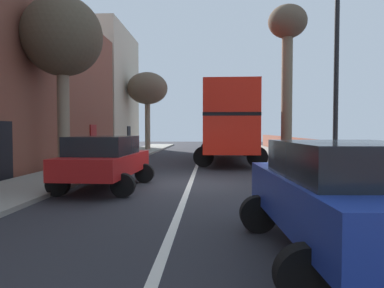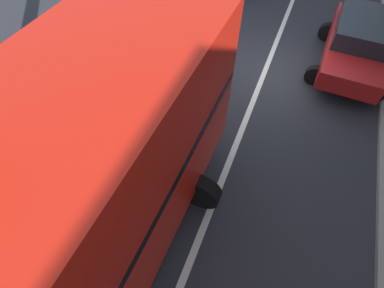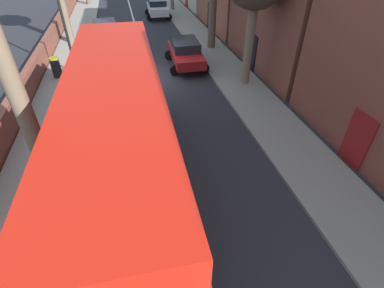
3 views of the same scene
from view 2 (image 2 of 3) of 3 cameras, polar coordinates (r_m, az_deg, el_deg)
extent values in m
plane|color=#28282D|center=(10.13, 14.72, 14.29)|extent=(84.00, 84.00, 0.00)
cube|color=silver|center=(10.13, 14.73, 14.31)|extent=(0.16, 54.00, 0.01)
cube|color=gray|center=(11.48, -10.93, 20.62)|extent=(2.60, 60.00, 0.12)
cube|color=brown|center=(12.02, -18.39, 23.81)|extent=(0.36, 54.00, 1.26)
cylinder|color=black|center=(6.36, 1.44, -9.60)|extent=(1.01, 0.32, 1.00)
cylinder|color=black|center=(7.22, -17.67, -1.87)|extent=(1.01, 0.32, 1.00)
cube|color=#AD1919|center=(10.90, 30.44, 16.71)|extent=(1.89, 4.36, 0.58)
cube|color=black|center=(10.82, 31.83, 19.57)|extent=(1.69, 2.42, 0.54)
cylinder|color=black|center=(10.22, 33.41, 8.95)|extent=(0.65, 0.24, 0.64)
cylinder|color=black|center=(9.94, 23.87, 12.70)|extent=(0.65, 0.24, 0.64)
cylinder|color=black|center=(12.42, 34.01, 16.62)|extent=(0.65, 0.24, 0.64)
cylinder|color=black|center=(12.19, 25.97, 19.90)|extent=(0.65, 0.24, 0.64)
cylinder|color=black|center=(12.15, -10.53, 25.93)|extent=(0.52, 0.52, 1.06)
camera|label=1|loc=(20.58, 23.61, 38.41)|focal=33.84mm
camera|label=3|loc=(8.53, -135.09, -36.80)|focal=26.61mm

